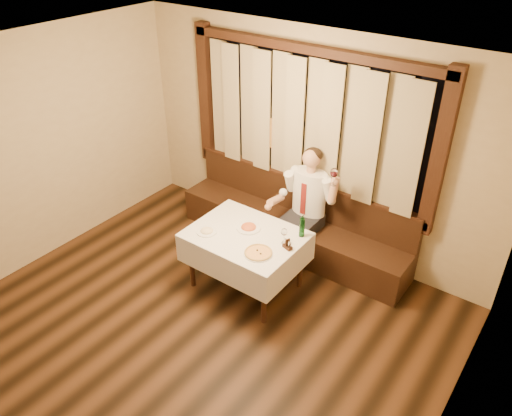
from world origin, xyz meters
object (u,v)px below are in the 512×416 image
Objects in this scene: dining_table at (246,241)px; pasta_cream at (207,230)px; cruet_caddy at (288,245)px; pasta_red at (249,226)px; seated_man at (306,198)px; green_bottle at (302,227)px; banquette at (293,226)px; pizza at (258,253)px.

pasta_cream is (-0.38, -0.23, 0.14)m from dining_table.
cruet_caddy is (0.91, 0.28, 0.01)m from pasta_cream.
seated_man is at bearing 72.11° from pasta_red.
cruet_caddy is at bearing 5.39° from dining_table.
green_bottle is 2.29× the size of cruet_caddy.
dining_table is at bearing -147.41° from green_bottle.
green_bottle is 0.30m from cruet_caddy.
banquette is at bearing 73.22° from pasta_cream.
dining_table is 5.38× the size of pasta_cream.
dining_table is 0.98m from seated_man.
pasta_cream is at bearing -117.56° from seated_man.
cruet_caddy is at bearing -5.91° from pasta_red.
green_bottle is (0.91, 0.57, 0.09)m from pasta_cream.
seated_man is at bearing 95.18° from pizza.
pizza is 0.33m from cruet_caddy.
banquette is 25.81× the size of cruet_caddy.
green_bottle is (0.53, 0.34, 0.23)m from dining_table.
pasta_cream reaches higher than pizza.
pizza is 0.49m from pasta_red.
seated_man reaches higher than green_bottle.
pasta_red reaches higher than dining_table.
pasta_cream is (-0.34, -0.34, -0.01)m from pasta_red.
cruet_caddy is at bearing -90.00° from green_bottle.
seated_man reaches higher than pasta_red.
pasta_cream is 1.31m from seated_man.
pizza is 1.35× the size of pasta_cream.
pasta_cream is (-0.71, -0.02, 0.02)m from pizza.
green_bottle reaches higher than pizza.
cruet_caddy reaches higher than pasta_cream.
pizza is at bearing -41.13° from pasta_red.
green_bottle reaches higher than pasta_red.
pasta_red is at bearing 44.80° from pasta_cream.
cruet_caddy is (-0.00, -0.29, -0.08)m from green_bottle.
green_bottle is 0.67m from seated_man.
dining_table is at bearing 31.30° from pasta_cream.
cruet_caddy is at bearing -61.43° from banquette.
pasta_cream is at bearing -106.78° from banquette.
pizza is 0.21× the size of seated_man.
pasta_red is 0.57m from cruet_caddy.
cruet_caddy is at bearing 53.27° from pizza.
pasta_cream is (-0.38, -1.25, 0.48)m from banquette.
seated_man reaches higher than pizza.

